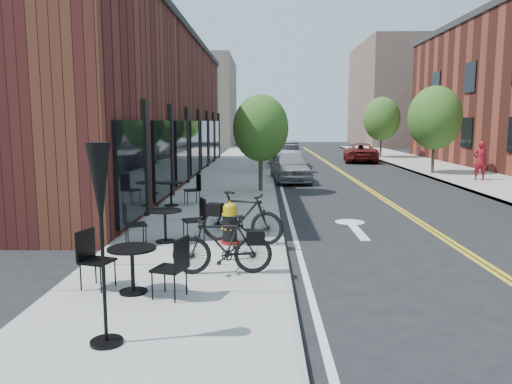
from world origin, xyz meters
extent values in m
plane|color=black|center=(0.00, 0.00, 0.00)|extent=(120.00, 120.00, 0.00)
cube|color=#9E9B93|center=(-2.00, 10.00, 0.06)|extent=(4.00, 70.00, 0.12)
cube|color=#401614|center=(-6.50, 14.00, 3.50)|extent=(5.00, 28.00, 7.00)
cube|color=#726656|center=(-8.00, 48.00, 5.00)|extent=(8.00, 14.00, 10.00)
cube|color=brown|center=(16.00, 50.00, 6.00)|extent=(10.00, 16.00, 12.00)
cylinder|color=#382B1E|center=(-0.60, 9.00, 0.93)|extent=(0.16, 0.16, 1.61)
ellipsoid|color=#30561B|center=(-0.60, 9.00, 2.61)|extent=(2.20, 2.20, 2.64)
cylinder|color=#382B1E|center=(-0.60, 17.00, 0.96)|extent=(0.16, 0.16, 1.68)
ellipsoid|color=#30561B|center=(-0.60, 17.00, 2.72)|extent=(2.30, 2.30, 2.76)
cylinder|color=#382B1E|center=(-0.60, 25.00, 0.91)|extent=(0.16, 0.16, 1.57)
ellipsoid|color=#30561B|center=(-0.60, 25.00, 2.54)|extent=(2.10, 2.10, 2.52)
cylinder|color=#382B1E|center=(-0.60, 33.00, 0.98)|extent=(0.16, 0.16, 1.71)
ellipsoid|color=#30561B|center=(-0.60, 33.00, 2.79)|extent=(2.40, 2.40, 2.88)
cylinder|color=#382B1E|center=(8.60, 16.00, 1.03)|extent=(0.16, 0.16, 1.82)
ellipsoid|color=#30561B|center=(8.60, 16.00, 3.06)|extent=(2.80, 2.80, 3.36)
cylinder|color=#382B1E|center=(8.60, 28.00, 1.03)|extent=(0.16, 0.16, 1.82)
ellipsoid|color=#30561B|center=(8.60, 28.00, 3.06)|extent=(2.80, 2.80, 3.36)
cylinder|color=maroon|center=(-1.25, 0.23, 0.15)|extent=(0.49, 0.49, 0.06)
cylinder|color=black|center=(-1.25, 0.23, 0.47)|extent=(0.38, 0.38, 0.63)
cylinder|color=gold|center=(-1.25, 0.23, 0.79)|extent=(0.43, 0.43, 0.04)
cylinder|color=gold|center=(-1.25, 0.23, 0.88)|extent=(0.37, 0.37, 0.15)
ellipsoid|color=gold|center=(-1.25, 0.23, 0.96)|extent=(0.36, 0.36, 0.18)
cylinder|color=gold|center=(-1.25, 0.23, 1.06)|extent=(0.06, 0.06, 0.06)
imported|color=black|center=(-1.23, -2.05, 0.66)|extent=(1.84, 0.63, 1.09)
imported|color=black|center=(-0.99, 0.30, 0.71)|extent=(2.04, 1.12, 1.18)
cylinder|color=black|center=(-2.60, -3.08, 0.14)|extent=(0.57, 0.57, 0.03)
cylinder|color=black|center=(-2.60, -3.08, 0.49)|extent=(0.08, 0.08, 0.72)
cylinder|color=black|center=(-2.60, -3.08, 0.85)|extent=(0.98, 0.98, 0.03)
cylinder|color=black|center=(-2.74, 0.33, 0.14)|extent=(0.59, 0.59, 0.03)
cylinder|color=black|center=(-2.74, 0.33, 0.49)|extent=(0.08, 0.08, 0.72)
cylinder|color=black|center=(-2.74, 0.33, 0.85)|extent=(1.02, 1.02, 0.03)
cylinder|color=black|center=(-3.52, 5.31, 0.14)|extent=(0.62, 0.62, 0.03)
cylinder|color=black|center=(-3.52, 5.31, 0.51)|extent=(0.08, 0.08, 0.75)
cylinder|color=black|center=(-3.52, 5.31, 0.89)|extent=(1.06, 1.06, 0.03)
cylinder|color=black|center=(-2.45, -4.96, 0.14)|extent=(0.41, 0.41, 0.05)
cylinder|color=black|center=(-2.45, -4.96, 1.36)|extent=(0.05, 0.05, 2.42)
cone|color=black|center=(-2.45, -4.96, 2.09)|extent=(0.29, 0.29, 1.07)
imported|color=gray|center=(0.80, 12.98, 0.72)|extent=(2.01, 4.32, 1.43)
imported|color=black|center=(0.80, 20.71, 0.82)|extent=(2.04, 5.05, 1.63)
imported|color=silver|center=(1.04, 29.40, 0.65)|extent=(2.18, 4.61, 1.30)
imported|color=maroon|center=(6.41, 24.78, 0.67)|extent=(2.79, 5.07, 1.34)
imported|color=maroon|center=(9.75, 12.83, 1.04)|extent=(0.74, 0.55, 1.84)
camera|label=1|loc=(-0.49, -10.83, 2.87)|focal=35.00mm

